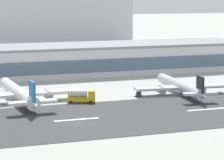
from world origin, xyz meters
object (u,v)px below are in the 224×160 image
(airliner_black_tail_gate_2, at_px, (182,87))
(service_fuel_truck_1, at_px, (81,96))
(airliner_blue_tail_gate_1, at_px, (19,94))
(service_baggage_tug_0, at_px, (139,93))
(distant_hotel_block, at_px, (53,11))
(terminal_building, at_px, (64,60))

(airliner_black_tail_gate_2, relative_size, service_fuel_truck_1, 4.43)
(airliner_black_tail_gate_2, xyz_separation_m, service_fuel_truck_1, (-34.39, -1.83, -0.59))
(airliner_blue_tail_gate_1, height_order, service_baggage_tug_0, airliner_blue_tail_gate_1)
(service_fuel_truck_1, bearing_deg, distant_hotel_block, 98.90)
(terminal_building, bearing_deg, airliner_blue_tail_gate_1, -117.21)
(airliner_blue_tail_gate_1, bearing_deg, service_fuel_truck_1, -109.98)
(terminal_building, bearing_deg, service_baggage_tug_0, -78.42)
(airliner_blue_tail_gate_1, xyz_separation_m, airliner_black_tail_gate_2, (52.10, -3.41, -0.26))
(distant_hotel_block, height_order, service_baggage_tug_0, distant_hotel_block)
(terminal_building, height_order, airliner_black_tail_gate_2, terminal_building)
(service_baggage_tug_0, bearing_deg, airliner_blue_tail_gate_1, -69.41)
(terminal_building, distance_m, airliner_blue_tail_gate_1, 58.74)
(airliner_black_tail_gate_2, distance_m, service_baggage_tug_0, 14.45)
(airliner_black_tail_gate_2, xyz_separation_m, service_baggage_tug_0, (-14.25, 1.79, -1.58))
(terminal_building, distance_m, service_fuel_truck_1, 58.26)
(airliner_black_tail_gate_2, bearing_deg, terminal_building, 28.81)
(service_fuel_truck_1, bearing_deg, service_baggage_tug_0, 29.38)
(airliner_blue_tail_gate_1, distance_m, airliner_black_tail_gate_2, 52.21)
(terminal_building, relative_size, airliner_blue_tail_gate_1, 3.58)
(airliner_blue_tail_gate_1, distance_m, service_baggage_tug_0, 37.92)
(airliner_black_tail_gate_2, height_order, service_baggage_tug_0, airliner_black_tail_gate_2)
(terminal_building, relative_size, airliner_black_tail_gate_2, 3.95)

